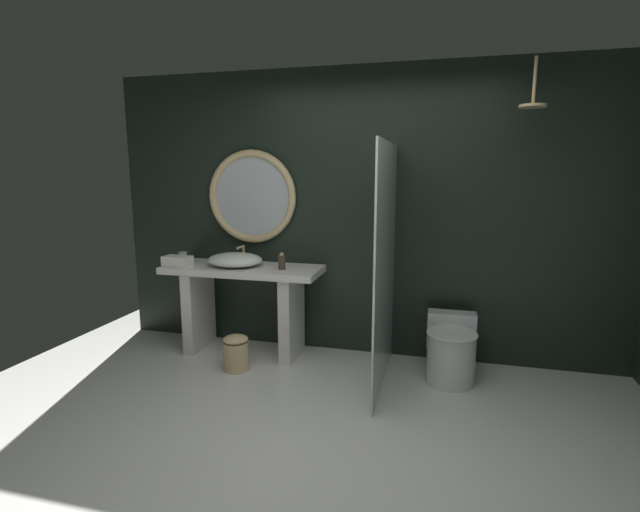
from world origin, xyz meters
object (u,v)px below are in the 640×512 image
(soap_dispenser, at_px, (282,262))
(round_wall_mirror, at_px, (252,197))
(tumbler_cup, at_px, (183,257))
(vessel_sink, at_px, (235,260))
(toilet, at_px, (451,350))
(folded_hand_towel, at_px, (177,261))
(waste_bin, at_px, (236,352))
(rain_shower_head, at_px, (533,101))

(soap_dispenser, height_order, round_wall_mirror, round_wall_mirror)
(tumbler_cup, bearing_deg, vessel_sink, -7.15)
(toilet, height_order, folded_hand_towel, folded_hand_towel)
(waste_bin, bearing_deg, toilet, 8.84)
(round_wall_mirror, bearing_deg, folded_hand_towel, -143.15)
(tumbler_cup, distance_m, toilet, 2.60)
(tumbler_cup, relative_size, round_wall_mirror, 0.11)
(toilet, distance_m, waste_bin, 1.80)
(tumbler_cup, bearing_deg, round_wall_mirror, 18.05)
(toilet, bearing_deg, rain_shower_head, 5.28)
(toilet, bearing_deg, tumbler_cup, 176.07)
(soap_dispenser, distance_m, waste_bin, 0.88)
(vessel_sink, xyz_separation_m, folded_hand_towel, (-0.51, -0.14, -0.01))
(vessel_sink, distance_m, soap_dispenser, 0.46)
(tumbler_cup, bearing_deg, toilet, -3.93)
(soap_dispenser, xyz_separation_m, waste_bin, (-0.30, -0.37, -0.74))
(waste_bin, distance_m, folded_hand_towel, 1.01)
(soap_dispenser, height_order, toilet, soap_dispenser)
(round_wall_mirror, relative_size, folded_hand_towel, 3.50)
(round_wall_mirror, distance_m, rain_shower_head, 2.50)
(vessel_sink, height_order, soap_dispenser, vessel_sink)
(waste_bin, bearing_deg, round_wall_mirror, 98.36)
(toilet, bearing_deg, folded_hand_towel, -179.00)
(folded_hand_towel, bearing_deg, waste_bin, -19.44)
(tumbler_cup, height_order, round_wall_mirror, round_wall_mirror)
(waste_bin, bearing_deg, soap_dispenser, 50.69)
(round_wall_mirror, bearing_deg, vessel_sink, -102.12)
(toilet, distance_m, folded_hand_towel, 2.52)
(toilet, xyz_separation_m, folded_hand_towel, (-2.44, -0.04, 0.63))
(vessel_sink, height_order, rain_shower_head, rain_shower_head)
(tumbler_cup, relative_size, rain_shower_head, 0.28)
(vessel_sink, xyz_separation_m, tumbler_cup, (-0.58, 0.07, -0.01))
(folded_hand_towel, bearing_deg, round_wall_mirror, 36.85)
(soap_dispenser, bearing_deg, vessel_sink, 178.52)
(tumbler_cup, relative_size, toilet, 0.18)
(soap_dispenser, relative_size, round_wall_mirror, 0.17)
(round_wall_mirror, height_order, toilet, round_wall_mirror)
(round_wall_mirror, distance_m, waste_bin, 1.46)
(vessel_sink, distance_m, tumbler_cup, 0.59)
(round_wall_mirror, relative_size, waste_bin, 2.85)
(tumbler_cup, distance_m, rain_shower_head, 3.28)
(tumbler_cup, height_order, toilet, tumbler_cup)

